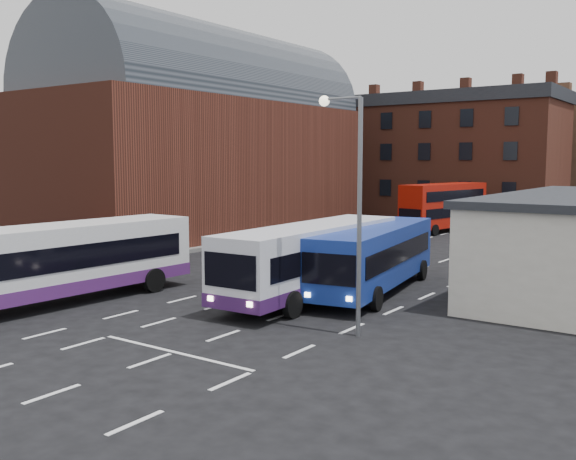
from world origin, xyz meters
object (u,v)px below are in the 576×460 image
Objects in this scene: bus_blue at (374,254)px; bus_red_double at (444,206)px; bus_white_outbound at (60,257)px; street_lamp at (352,192)px; bus_white_inbound at (313,255)px.

bus_red_double is (-6.45, 24.39, 0.35)m from bus_blue.
bus_blue is at bearing 114.56° from bus_red_double.
bus_white_outbound is 1.19× the size of bus_red_double.
street_lamp is (2.57, -6.57, 3.02)m from bus_blue.
bus_red_double is at bearing 87.79° from bus_white_outbound.
bus_red_double reaches higher than bus_blue.
bus_red_double is at bearing 106.24° from street_lamp.
bus_white_inbound is at bearing 109.94° from bus_red_double.
bus_white_outbound is at bearing 39.41° from bus_white_inbound.
street_lamp reaches higher than bus_blue.
bus_white_inbound is (7.63, 6.75, -0.07)m from bus_white_outbound.
bus_white_outbound is 13.01m from bus_blue.
bus_blue is 1.09× the size of bus_red_double.
bus_white_outbound is 33.65m from bus_red_double.
bus_blue is 1.38× the size of street_lamp.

